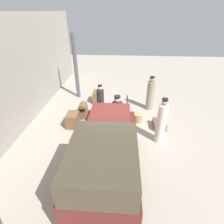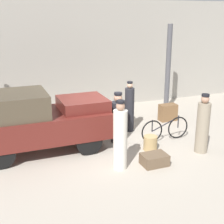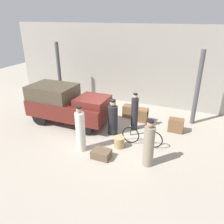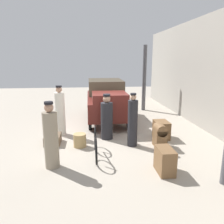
% 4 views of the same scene
% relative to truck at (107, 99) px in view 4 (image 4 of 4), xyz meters
% --- Properties ---
extents(ground_plane, '(30.00, 30.00, 0.00)m').
position_rel_truck_xyz_m(ground_plane, '(2.18, -0.21, -1.01)').
color(ground_plane, '#A89E8E').
extents(station_building_facade, '(16.00, 0.15, 4.50)m').
position_rel_truck_xyz_m(station_building_facade, '(2.18, 3.87, 1.24)').
color(station_building_facade, gray).
rests_on(station_building_facade, ground).
extents(canopy_pillar_left, '(0.21, 0.21, 3.56)m').
position_rel_truck_xyz_m(canopy_pillar_left, '(-1.89, 2.24, 0.77)').
color(canopy_pillar_left, '#4C4C51').
rests_on(canopy_pillar_left, ground).
extents(truck, '(3.94, 1.76, 1.83)m').
position_rel_truck_xyz_m(truck, '(0.00, 0.00, 0.00)').
color(truck, black).
rests_on(truck, ground).
extents(bicycle, '(1.70, 0.04, 0.78)m').
position_rel_truck_xyz_m(bicycle, '(3.97, -0.66, -0.63)').
color(bicycle, black).
rests_on(bicycle, ground).
extents(wicker_basket, '(0.41, 0.41, 0.43)m').
position_rel_truck_xyz_m(wicker_basket, '(3.17, -1.15, -0.79)').
color(wicker_basket, tan).
rests_on(wicker_basket, ground).
extents(porter_lifting_near_truck, '(0.43, 0.43, 1.62)m').
position_rel_truck_xyz_m(porter_lifting_near_truck, '(2.51, -0.21, -0.28)').
color(porter_lifting_near_truck, '#232328').
rests_on(porter_lifting_near_truck, ground).
extents(porter_standing_middle, '(0.36, 0.36, 1.86)m').
position_rel_truck_xyz_m(porter_standing_middle, '(1.86, -1.90, -0.15)').
color(porter_standing_middle, silver).
rests_on(porter_standing_middle, ground).
extents(porter_carrying_trunk, '(0.32, 0.32, 1.75)m').
position_rel_truck_xyz_m(porter_carrying_trunk, '(3.26, 0.57, -0.20)').
color(porter_carrying_trunk, '#232328').
rests_on(porter_carrying_trunk, ground).
extents(porter_with_bicycle, '(0.37, 0.37, 1.77)m').
position_rel_truck_xyz_m(porter_with_bicycle, '(4.51, -1.82, -0.20)').
color(porter_with_bicycle, gray).
rests_on(porter_with_bicycle, ground).
extents(trunk_large_brown, '(0.66, 0.38, 0.64)m').
position_rel_truck_xyz_m(trunk_large_brown, '(5.10, 1.03, -0.69)').
color(trunk_large_brown, brown).
rests_on(trunk_large_brown, ground).
extents(suitcase_tan_flat, '(0.69, 0.48, 0.63)m').
position_rel_truck_xyz_m(suitcase_tan_flat, '(2.67, 1.76, -0.70)').
color(suitcase_tan_flat, brown).
rests_on(suitcase_tan_flat, ground).
extents(trunk_barrel_dark, '(0.51, 0.36, 0.76)m').
position_rel_truck_xyz_m(trunk_barrel_dark, '(3.43, 1.45, -0.61)').
color(trunk_barrel_dark, brown).
rests_on(trunk_barrel_dark, ground).
extents(trunk_wicker_pale, '(0.69, 0.51, 0.31)m').
position_rel_truck_xyz_m(trunk_wicker_pale, '(2.80, -2.07, -0.86)').
color(trunk_wicker_pale, brown).
rests_on(trunk_wicker_pale, ground).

